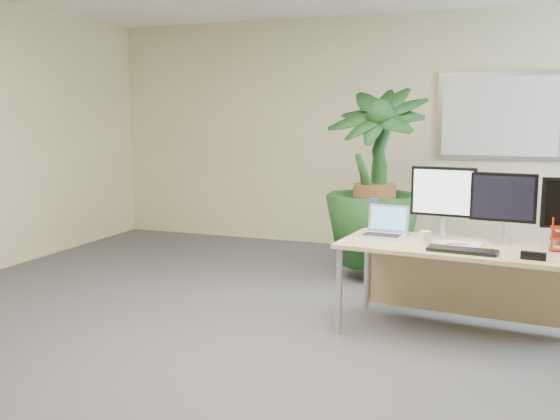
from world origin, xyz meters
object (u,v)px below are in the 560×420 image
at_px(monitor_left, 443,197).
at_px(desk, 467,262).
at_px(floor_plant, 374,202).
at_px(laptop, 385,228).
at_px(monitor_right, 503,203).

bearing_deg(monitor_left, desk, -41.17).
xyz_separation_m(floor_plant, laptop, (0.33, -1.17, -0.03)).
relative_size(floor_plant, laptop, 4.44).
bearing_deg(monitor_left, laptop, -168.75).
height_order(floor_plant, monitor_left, floor_plant).
distance_m(desk, floor_plant, 1.59).
distance_m(monitor_left, monitor_right, 0.42).
relative_size(desk, floor_plant, 1.19).
bearing_deg(laptop, floor_plant, 105.93).
height_order(monitor_left, monitor_right, monitor_left).
distance_m(desk, monitor_right, 0.49).
bearing_deg(monitor_right, desk, -151.36).
height_order(monitor_left, laptop, monitor_left).
distance_m(desk, monitor_left, 0.51).
relative_size(monitor_left, monitor_right, 1.05).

